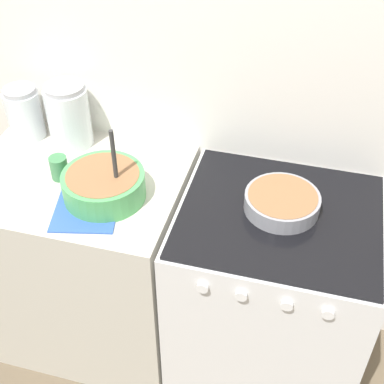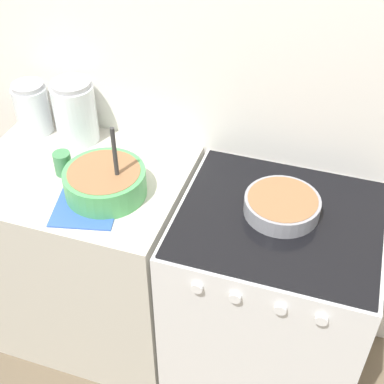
% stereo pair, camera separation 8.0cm
% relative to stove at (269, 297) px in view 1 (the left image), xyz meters
% --- Properties ---
extents(wall_back, '(4.66, 0.05, 2.40)m').
position_rel_stove_xyz_m(wall_back, '(-0.38, 0.35, 0.74)').
color(wall_back, white).
rests_on(wall_back, ground_plane).
extents(countertop_cabinet, '(0.83, 0.64, 0.93)m').
position_rel_stove_xyz_m(countertop_cabinet, '(-0.80, 0.00, 0.00)').
color(countertop_cabinet, beige).
rests_on(countertop_cabinet, ground_plane).
extents(stove, '(0.73, 0.66, 0.93)m').
position_rel_stove_xyz_m(stove, '(0.00, 0.00, 0.00)').
color(stove, silver).
rests_on(stove, ground_plane).
extents(mixing_bowl, '(0.30, 0.30, 0.30)m').
position_rel_stove_xyz_m(mixing_bowl, '(-0.63, -0.07, 0.52)').
color(mixing_bowl, '#4CA559').
rests_on(mixing_bowl, countertop_cabinet).
extents(baking_pan, '(0.27, 0.27, 0.06)m').
position_rel_stove_xyz_m(baking_pan, '(-0.00, 0.03, 0.50)').
color(baking_pan, gray).
rests_on(baking_pan, stove).
extents(storage_jar_left, '(0.14, 0.14, 0.22)m').
position_rel_stove_xyz_m(storage_jar_left, '(-1.10, 0.22, 0.56)').
color(storage_jar_left, silver).
rests_on(storage_jar_left, countertop_cabinet).
extents(storage_jar_middle, '(0.17, 0.17, 0.27)m').
position_rel_stove_xyz_m(storage_jar_middle, '(-0.89, 0.22, 0.58)').
color(storage_jar_middle, silver).
rests_on(storage_jar_middle, countertop_cabinet).
extents(tin_can, '(0.07, 0.07, 0.09)m').
position_rel_stove_xyz_m(tin_can, '(-0.84, -0.01, 0.51)').
color(tin_can, '#3F7F4C').
rests_on(tin_can, countertop_cabinet).
extents(recipe_page, '(0.28, 0.30, 0.01)m').
position_rel_stove_xyz_m(recipe_page, '(-0.67, -0.15, 0.47)').
color(recipe_page, '#3359B2').
rests_on(recipe_page, countertop_cabinet).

